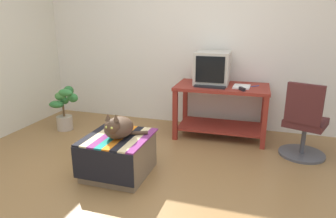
% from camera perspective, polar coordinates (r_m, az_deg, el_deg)
% --- Properties ---
extents(ground_plane, '(14.00, 14.00, 0.00)m').
position_cam_1_polar(ground_plane, '(2.98, -4.05, -14.86)').
color(ground_plane, olive).
extents(back_wall, '(8.00, 0.10, 2.60)m').
position_cam_1_polar(back_wall, '(4.51, 5.37, 13.35)').
color(back_wall, silver).
rests_on(back_wall, ground_plane).
extents(desk, '(1.22, 0.71, 0.71)m').
position_cam_1_polar(desk, '(4.13, 9.96, 1.31)').
color(desk, maroon).
rests_on(desk, ground_plane).
extents(tv_monitor, '(0.46, 0.47, 0.43)m').
position_cam_1_polar(tv_monitor, '(4.14, 8.33, 7.60)').
color(tv_monitor, '#BCB7A8').
rests_on(tv_monitor, desk).
extents(keyboard, '(0.41, 0.17, 0.02)m').
position_cam_1_polar(keyboard, '(3.94, 7.91, 4.23)').
color(keyboard, black).
rests_on(keyboard, desk).
extents(book, '(0.21, 0.25, 0.02)m').
position_cam_1_polar(book, '(4.01, 13.63, 4.10)').
color(book, white).
rests_on(book, desk).
extents(ottoman_with_blanket, '(0.63, 0.68, 0.42)m').
position_cam_1_polar(ottoman_with_blanket, '(3.19, -9.26, -8.53)').
color(ottoman_with_blanket, '#7A664C').
rests_on(ottoman_with_blanket, ground_plane).
extents(cat, '(0.39, 0.39, 0.28)m').
position_cam_1_polar(cat, '(3.03, -9.33, -3.40)').
color(cat, '#473323').
rests_on(cat, ottoman_with_blanket).
extents(potted_plant, '(0.43, 0.36, 0.63)m').
position_cam_1_polar(potted_plant, '(4.59, -18.93, 0.25)').
color(potted_plant, '#B7A893').
rests_on(potted_plant, ground_plane).
extents(office_chair, '(0.54, 0.54, 0.89)m').
position_cam_1_polar(office_chair, '(3.79, 24.15, -2.85)').
color(office_chair, '#4C4C51').
rests_on(office_chair, ground_plane).
extents(stapler, '(0.09, 0.11, 0.04)m').
position_cam_1_polar(stapler, '(3.83, 13.72, 3.66)').
color(stapler, black).
rests_on(stapler, desk).
extents(pen, '(0.11, 0.10, 0.01)m').
position_cam_1_polar(pen, '(4.11, 15.97, 4.14)').
color(pen, '#2351B2').
rests_on(pen, desk).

